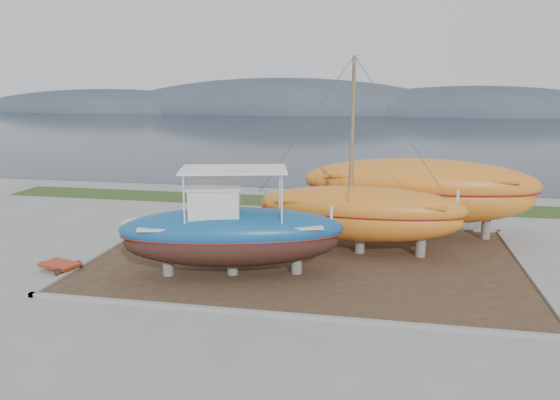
% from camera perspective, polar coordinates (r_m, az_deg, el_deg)
% --- Properties ---
extents(ground, '(140.00, 140.00, 0.00)m').
position_cam_1_polar(ground, '(20.32, 1.04, -9.73)').
color(ground, gray).
rests_on(ground, ground).
extents(dirt_patch, '(18.00, 12.00, 0.06)m').
position_cam_1_polar(dirt_patch, '(24.02, 2.72, -6.17)').
color(dirt_patch, '#422D1E').
rests_on(dirt_patch, ground).
extents(curb_frame, '(18.60, 12.60, 0.15)m').
position_cam_1_polar(curb_frame, '(24.01, 2.72, -6.07)').
color(curb_frame, gray).
rests_on(curb_frame, ground).
extents(grass_strip, '(44.00, 3.00, 0.08)m').
position_cam_1_polar(grass_strip, '(35.05, 5.47, -0.34)').
color(grass_strip, '#284219').
rests_on(grass_strip, ground).
extents(sea, '(260.00, 100.00, 0.04)m').
position_cam_1_polar(sea, '(88.96, 9.01, 7.09)').
color(sea, '#16222D').
rests_on(sea, ground).
extents(mountain_ridge, '(200.00, 36.00, 20.00)m').
position_cam_1_polar(mountain_ridge, '(143.81, 9.88, 8.92)').
color(mountain_ridge, '#333D49').
rests_on(mountain_ridge, ground).
extents(blue_caique, '(9.31, 4.81, 4.28)m').
position_cam_1_polar(blue_caique, '(21.55, -5.06, -2.33)').
color(blue_caique, '#165289').
rests_on(blue_caique, dirt_patch).
extents(white_dinghy, '(4.18, 2.90, 1.18)m').
position_cam_1_polar(white_dinghy, '(26.44, -13.23, -3.37)').
color(white_dinghy, silver).
rests_on(white_dinghy, dirt_patch).
extents(orange_sailboat, '(9.32, 2.98, 8.65)m').
position_cam_1_polar(orange_sailboat, '(24.13, 8.61, 4.41)').
color(orange_sailboat, orange).
rests_on(orange_sailboat, dirt_patch).
extents(orange_bare_hull, '(11.54, 3.70, 3.76)m').
position_cam_1_polar(orange_bare_hull, '(28.05, 14.23, 0.18)').
color(orange_bare_hull, orange).
rests_on(orange_bare_hull, dirt_patch).
extents(red_trailer, '(2.54, 1.76, 0.33)m').
position_cam_1_polar(red_trailer, '(24.33, -21.98, -6.50)').
color(red_trailer, '#B03513').
rests_on(red_trailer, ground).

